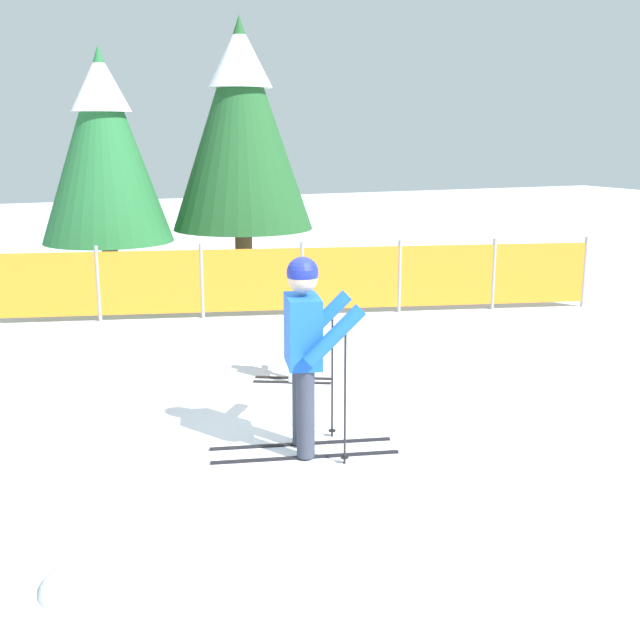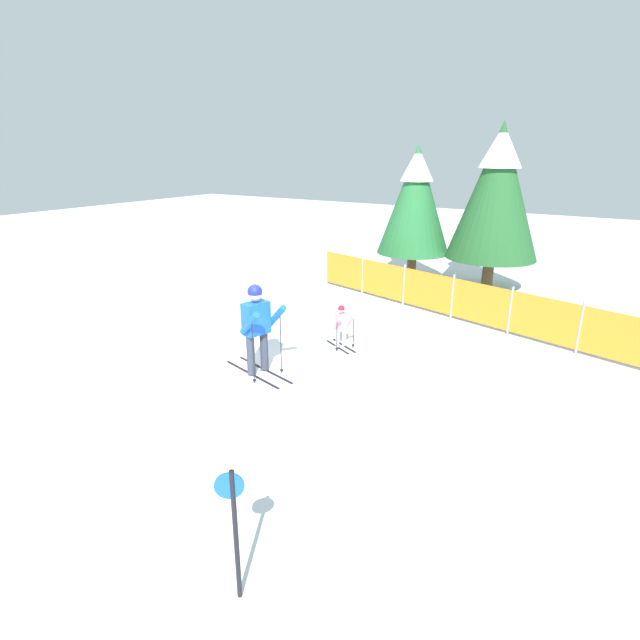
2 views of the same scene
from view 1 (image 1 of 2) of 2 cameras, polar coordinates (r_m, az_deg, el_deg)
The scene contains 7 objects.
ground_plane at distance 7.55m, azimuth -1.84°, elevation -9.18°, with size 60.00×60.00×0.00m, color white.
skier_adult at distance 7.17m, azimuth -1.03°, elevation -1.27°, with size 1.75×0.90×1.82m.
skier_child at distance 9.40m, azimuth -1.89°, elevation -1.07°, with size 0.91×0.63×0.98m.
safety_fence at distance 12.89m, azimuth -1.27°, elevation 2.94°, with size 9.29×2.68×1.19m.
conifer_far at distance 15.23m, azimuth -15.15°, elevation 12.09°, with size 2.37×2.37×4.39m.
conifer_near at distance 15.73m, azimuth -5.64°, elevation 13.89°, with size 2.70×2.70×5.02m.
snow_mound at distance 5.67m, azimuth -14.27°, elevation -17.68°, with size 0.97×0.83×0.39m, color white.
Camera 1 is at (-2.59, -6.50, 2.86)m, focal length 45.00 mm.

